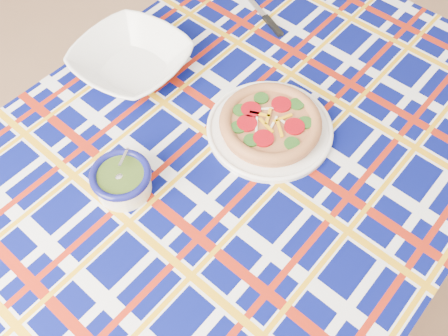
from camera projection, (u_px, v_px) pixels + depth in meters
floor at (215, 159)px, 2.23m from camera, size 4.00×4.00×0.00m
dining_table at (213, 189)px, 1.28m from camera, size 1.95×1.46×0.82m
tablecloth at (213, 183)px, 1.26m from camera, size 1.99×1.51×0.12m
main_focaccia_plate at (270, 123)px, 1.25m from camera, size 0.42×0.42×0.06m
pesto_bowl at (122, 179)px, 1.14m from camera, size 0.17×0.17×0.08m
serving_bowl at (131, 61)px, 1.36m from camera, size 0.39×0.39×0.07m
table_knife at (255, 5)px, 1.54m from camera, size 0.06×0.24×0.01m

